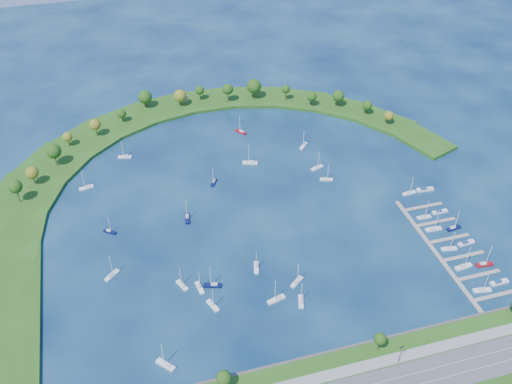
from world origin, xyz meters
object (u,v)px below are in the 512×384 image
object	(u,v)px
docked_boat_3	(484,264)
docked_boat_6	(433,229)
moored_boat_10	(166,364)
docked_boat_0	(482,290)
moored_boat_16	(301,301)
docked_boat_1	(499,282)
moored_boat_6	(304,145)
moored_boat_14	(256,267)
moored_boat_9	(110,231)
docked_boat_10	(409,193)
docked_boat_11	(425,189)
moored_boat_13	(276,299)
moored_boat_7	(200,287)
docked_boat_4	(449,248)
docked_boat_8	(424,217)
docked_boat_7	(454,228)
moored_boat_17	(297,281)
moored_boat_19	(250,162)
moored_boat_4	(213,285)
moored_boat_12	(187,218)
docked_boat_9	(440,212)
moored_boat_8	(317,167)
moored_boat_18	(125,156)
moored_boat_1	(86,187)
moored_boat_2	(241,131)
dock_system	(448,249)
docked_boat_5	(466,243)
moored_boat_11	(112,275)
docked_boat_2	(464,266)
moored_boat_3	(326,179)
moored_boat_15	(213,305)
harbor_tower	(186,99)

from	to	relation	value
docked_boat_3	docked_boat_6	world-z (taller)	docked_boat_6
moored_boat_10	docked_boat_0	size ratio (longest dim) A/B	1.04
moored_boat_16	docked_boat_1	distance (m)	93.59
moored_boat_16	moored_boat_6	bearing A→B (deg)	-2.71
moored_boat_10	moored_boat_14	distance (m)	65.72
moored_boat_9	docked_boat_10	bearing A→B (deg)	33.20
docked_boat_11	moored_boat_13	bearing A→B (deg)	-147.28
moored_boat_7	docked_boat_3	distance (m)	136.54
moored_boat_10	docked_boat_4	bearing A→B (deg)	-120.26
docked_boat_4	docked_boat_8	bearing A→B (deg)	99.45
moored_boat_9	moored_boat_14	world-z (taller)	moored_boat_14
moored_boat_14	docked_boat_7	bearing A→B (deg)	104.49
moored_boat_16	moored_boat_17	size ratio (longest dim) A/B	0.97
moored_boat_19	docked_boat_10	bearing A→B (deg)	166.85
moored_boat_4	moored_boat_12	distance (m)	50.34
docked_boat_1	docked_boat_9	distance (m)	53.21
moored_boat_8	moored_boat_18	distance (m)	116.05
moored_boat_1	docked_boat_4	xyz separation A→B (m)	(170.11, -100.68, -0.01)
moored_boat_18	docked_boat_1	xyz separation A→B (m)	(156.48, -152.14, -0.23)
moored_boat_6	docked_boat_4	size ratio (longest dim) A/B	1.01
moored_boat_17	docked_boat_11	bearing A→B (deg)	-11.09
docked_boat_6	docked_boat_11	size ratio (longest dim) A/B	1.28
moored_boat_14	docked_boat_1	world-z (taller)	moored_boat_14
moored_boat_2	docked_boat_4	size ratio (longest dim) A/B	1.05
docked_boat_8	moored_boat_14	bearing A→B (deg)	-171.30
docked_boat_8	docked_boat_7	bearing A→B (deg)	-46.81
moored_boat_6	docked_boat_10	world-z (taller)	moored_boat_6
moored_boat_8	dock_system	bearing A→B (deg)	-84.40
dock_system	docked_boat_5	xyz separation A→B (m)	(10.67, 1.16, 0.31)
moored_boat_4	moored_boat_17	xyz separation A→B (m)	(38.00, -8.74, -0.01)
moored_boat_16	moored_boat_18	distance (m)	151.84
moored_boat_11	dock_system	bearing A→B (deg)	-51.12
moored_boat_1	docked_boat_11	world-z (taller)	moored_boat_1
moored_boat_12	docked_boat_2	size ratio (longest dim) A/B	0.97
moored_boat_13	docked_boat_3	distance (m)	102.92
moored_boat_11	moored_boat_16	bearing A→B (deg)	-67.88
moored_boat_1	moored_boat_7	size ratio (longest dim) A/B	1.04
moored_boat_3	moored_boat_15	size ratio (longest dim) A/B	0.93
moored_boat_1	moored_boat_17	distance (m)	135.32
dock_system	moored_boat_10	bearing A→B (deg)	-168.89
moored_boat_13	moored_boat_9	bearing A→B (deg)	-59.75
harbor_tower	moored_boat_13	distance (m)	187.61
moored_boat_8	moored_boat_16	bearing A→B (deg)	-133.87
moored_boat_9	moored_boat_17	size ratio (longest dim) A/B	0.87
moored_boat_2	moored_boat_13	size ratio (longest dim) A/B	0.95
moored_boat_8	docked_boat_6	distance (m)	77.65
moored_boat_6	docked_boat_6	size ratio (longest dim) A/B	0.91
moored_boat_3	docked_boat_1	size ratio (longest dim) A/B	1.20
docked_boat_5	docked_boat_11	distance (m)	45.02
moored_boat_14	moored_boat_18	world-z (taller)	moored_boat_18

